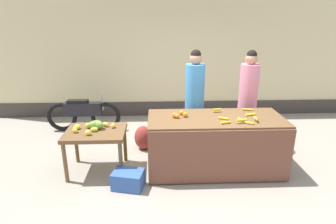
{
  "coord_description": "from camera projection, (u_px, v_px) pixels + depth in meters",
  "views": [
    {
      "loc": [
        -0.53,
        -4.13,
        2.42
      ],
      "look_at": [
        -0.35,
        0.15,
        0.95
      ],
      "focal_mm": 30.12,
      "sensor_mm": 36.0,
      "label": 1
    }
  ],
  "objects": [
    {
      "name": "orange_pile",
      "position": [
        180.0,
        115.0,
        4.45
      ],
      "size": [
        0.25,
        0.23,
        0.08
      ],
      "color": "orange",
      "rests_on": "fruit_stall_counter"
    },
    {
      "name": "vendor_woman_blue_shirt",
      "position": [
        194.0,
        102.0,
        5.08
      ],
      "size": [
        0.34,
        0.34,
        1.88
      ],
      "color": "#33333D",
      "rests_on": "ground"
    },
    {
      "name": "produce_crate",
      "position": [
        128.0,
        179.0,
        4.16
      ],
      "size": [
        0.5,
        0.41,
        0.26
      ],
      "primitive_type": "cube",
      "rotation": [
        0.0,
        0.0,
        -0.22
      ],
      "color": "#3359A5",
      "rests_on": "ground"
    },
    {
      "name": "ground_plane",
      "position": [
        189.0,
        168.0,
        4.71
      ],
      "size": [
        24.0,
        24.0,
        0.0
      ],
      "primitive_type": "plane",
      "color": "gray"
    },
    {
      "name": "side_table_wooden",
      "position": [
        96.0,
        136.0,
        4.45
      ],
      "size": [
        0.93,
        0.73,
        0.71
      ],
      "color": "brown",
      "rests_on": "ground"
    },
    {
      "name": "parked_motorcycle",
      "position": [
        83.0,
        113.0,
        6.16
      ],
      "size": [
        1.6,
        0.18,
        0.88
      ],
      "color": "black",
      "rests_on": "ground"
    },
    {
      "name": "produce_sack",
      "position": [
        144.0,
        138.0,
        5.33
      ],
      "size": [
        0.45,
        0.42,
        0.47
      ],
      "primitive_type": "ellipsoid",
      "rotation": [
        0.0,
        0.0,
        2.72
      ],
      "color": "maroon",
      "rests_on": "ground"
    },
    {
      "name": "market_wall_back",
      "position": [
        178.0,
        50.0,
        6.83
      ],
      "size": [
        9.07,
        0.23,
        3.35
      ],
      "color": "beige",
      "rests_on": "ground"
    },
    {
      "name": "mango_papaya_pile",
      "position": [
        94.0,
        126.0,
        4.47
      ],
      "size": [
        0.67,
        0.46,
        0.14
      ],
      "color": "yellow",
      "rests_on": "side_table_wooden"
    },
    {
      "name": "vendor_woman_pink_shirt",
      "position": [
        247.0,
        100.0,
        5.2
      ],
      "size": [
        0.34,
        0.34,
        1.86
      ],
      "color": "#33333D",
      "rests_on": "ground"
    },
    {
      "name": "fruit_stall_counter",
      "position": [
        215.0,
        144.0,
        4.57
      ],
      "size": [
        2.14,
        0.94,
        0.9
      ],
      "color": "brown",
      "rests_on": "ground"
    },
    {
      "name": "banana_bunch_pile",
      "position": [
        240.0,
        117.0,
        4.38
      ],
      "size": [
        0.69,
        0.7,
        0.07
      ],
      "color": "gold",
      "rests_on": "fruit_stall_counter"
    }
  ]
}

